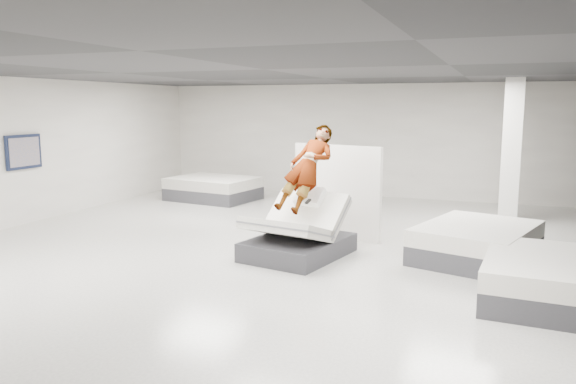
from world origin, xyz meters
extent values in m
plane|color=beige|center=(0.00, 0.00, 0.00)|extent=(14.00, 14.00, 0.00)
plane|color=#232426|center=(0.00, 0.00, 3.20)|extent=(14.00, 14.00, 0.00)
cube|color=silver|center=(0.00, 7.00, 1.60)|extent=(12.00, 0.04, 3.20)
cube|color=silver|center=(-6.00, 0.00, 1.60)|extent=(0.04, 14.00, 3.20)
cube|color=#343539|center=(0.58, 0.09, 0.16)|extent=(1.72, 2.08, 0.32)
cube|color=white|center=(0.64, 0.36, 0.70)|extent=(1.52, 1.09, 0.76)
cube|color=slate|center=(0.64, 0.36, 0.70)|extent=(1.52, 0.99, 0.64)
cube|color=white|center=(0.50, -0.31, 0.55)|extent=(1.54, 1.20, 0.46)
cube|color=slate|center=(0.50, -0.31, 0.55)|extent=(1.55, 1.17, 0.30)
cube|color=white|center=(0.66, 0.46, 1.01)|extent=(0.57, 0.46, 0.34)
imported|color=slate|center=(0.64, 0.38, 1.23)|extent=(0.99, 1.78, 1.47)
cube|color=black|center=(0.79, -0.01, 1.00)|extent=(0.08, 0.15, 0.08)
cube|color=white|center=(0.77, 1.78, 0.92)|extent=(1.94, 0.72, 1.83)
cube|color=#343539|center=(3.49, 0.95, 0.16)|extent=(2.20, 2.57, 0.33)
cube|color=white|center=(3.49, 0.95, 0.47)|extent=(2.20, 2.57, 0.27)
cube|color=#343539|center=(4.50, -0.84, 0.16)|extent=(1.77, 2.27, 0.33)
cube|color=white|center=(4.50, -0.84, 0.46)|extent=(1.77, 2.27, 0.27)
cube|color=#343539|center=(-3.63, 4.80, 0.17)|extent=(2.48, 2.00, 0.34)
cube|color=white|center=(-3.63, 4.80, 0.48)|extent=(2.48, 2.00, 0.28)
cube|color=silver|center=(4.00, 4.50, 1.60)|extent=(0.40, 0.40, 3.20)
cube|color=black|center=(-5.94, 0.50, 1.60)|extent=(0.05, 0.95, 0.75)
cube|color=#8C725D|center=(-5.91, 0.50, 1.60)|extent=(0.02, 0.82, 0.62)
camera|label=1|loc=(3.79, -8.85, 2.61)|focal=35.00mm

